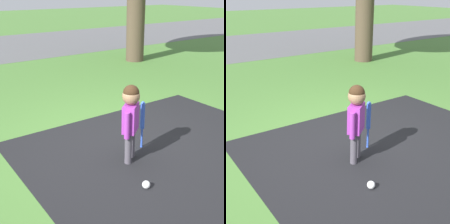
% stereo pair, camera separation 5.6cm
% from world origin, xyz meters
% --- Properties ---
extents(ground_plane, '(60.00, 60.00, 0.00)m').
position_xyz_m(ground_plane, '(0.00, 0.00, 0.00)').
color(ground_plane, '#477533').
extents(child, '(0.35, 0.29, 1.03)m').
position_xyz_m(child, '(-0.20, -0.50, 0.67)').
color(child, '#4C4751').
rests_on(child, ground).
extents(baseball_bat, '(0.06, 0.06, 0.69)m').
position_xyz_m(baseball_bat, '(0.15, -0.33, 0.45)').
color(baseball_bat, blue).
rests_on(baseball_bat, ground).
extents(sports_ball, '(0.09, 0.09, 0.09)m').
position_xyz_m(sports_ball, '(-0.44, -1.11, 0.05)').
color(sports_ball, white).
rests_on(sports_ball, ground).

